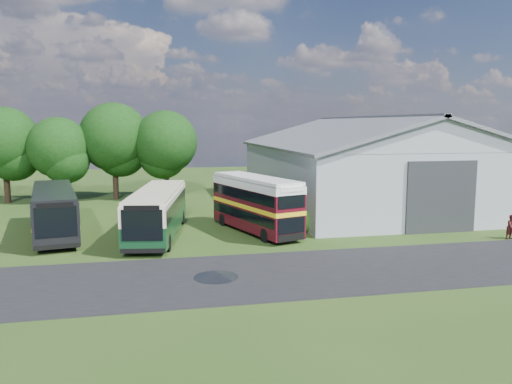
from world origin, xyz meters
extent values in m
plane|color=#203D13|center=(0.00, 0.00, 0.00)|extent=(120.00, 120.00, 0.00)
cube|color=black|center=(3.00, -3.00, 0.00)|extent=(60.00, 8.00, 0.02)
cylinder|color=black|center=(-1.50, -3.00, 0.00)|extent=(2.20, 2.20, 0.01)
cube|color=gray|center=(15.00, 16.00, 2.75)|extent=(18.00, 24.00, 5.50)
cube|color=#2D3033|center=(15.00, 3.92, 2.50)|extent=(5.20, 0.18, 5.00)
cylinder|color=black|center=(-18.00, 24.50, 1.71)|extent=(0.56, 0.56, 3.42)
sphere|color=black|center=(-18.00, 24.50, 5.89)|extent=(6.46, 6.46, 6.46)
cylinder|color=black|center=(-13.00, 23.50, 1.53)|extent=(0.56, 0.56, 3.06)
sphere|color=black|center=(-13.00, 23.50, 5.27)|extent=(5.78, 5.78, 5.78)
cylinder|color=black|center=(-8.00, 24.80, 1.80)|extent=(0.56, 0.56, 3.60)
sphere|color=black|center=(-8.00, 24.80, 6.20)|extent=(6.80, 6.80, 6.80)
cylinder|color=black|center=(-3.00, 23.80, 1.66)|extent=(0.56, 0.56, 3.31)
sphere|color=black|center=(-3.00, 23.80, 5.70)|extent=(6.26, 6.26, 6.26)
sphere|color=#194714|center=(5.60, 6.00, 0.00)|extent=(1.70, 1.70, 1.70)
sphere|color=#194714|center=(5.60, 8.00, 0.00)|extent=(1.60, 1.60, 1.60)
sphere|color=#194714|center=(5.60, 10.00, 0.00)|extent=(1.80, 1.80, 1.80)
cube|color=#0E3319|center=(-4.12, 6.86, 1.74)|extent=(4.48, 11.75, 2.85)
cube|color=#430913|center=(2.55, 6.87, 2.08)|extent=(4.95, 9.30, 3.61)
cube|color=black|center=(-10.98, 8.81, 1.74)|extent=(4.79, 11.77, 2.85)
imported|color=#461616|center=(18.43, 1.13, 0.81)|extent=(0.90, 0.77, 1.62)
camera|label=1|loc=(-4.46, -26.60, 7.49)|focal=35.00mm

